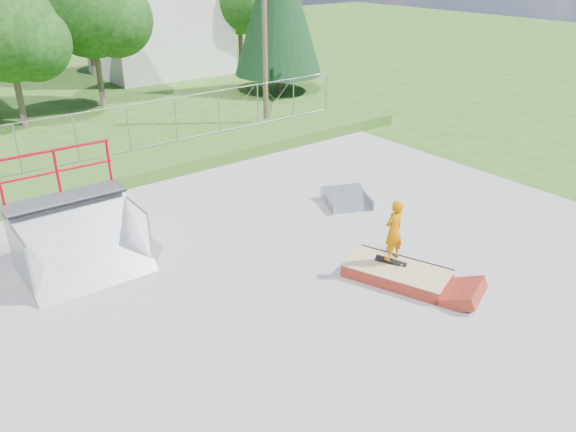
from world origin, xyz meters
The scene contains 16 objects.
ground centered at (0.00, 0.00, 0.00)m, with size 120.00×120.00×0.00m, color #2C5217.
concrete_pad centered at (0.00, 0.00, 0.02)m, with size 20.00×16.00×0.04m, color gray.
grass_berm centered at (0.00, 9.50, 0.25)m, with size 24.00×3.00×0.50m, color #2C5217.
grind_box centered at (1.69, -1.72, 0.19)m, with size 2.06×2.82×0.38m.
quarter_pipe centered at (-4.31, 3.55, 1.49)m, with size 2.97×2.52×2.97m, color gray, non-canonical shape.
flat_bank_ramp centered at (3.87, 2.42, 0.21)m, with size 1.37×1.46×0.42m, color gray, non-canonical shape.
skateboard centered at (1.74, -1.46, 0.42)m, with size 0.22×0.80×0.02m, color black.
skater centered at (1.74, -1.46, 1.22)m, with size 0.58×0.38×1.59m, color #C76B00.
chain_link_fence centered at (0.00, 10.50, 1.40)m, with size 20.00×0.06×1.80m, color gray, non-canonical shape.
gable_house centered at (9.00, 26.00, 3.84)m, with size 8.40×6.08×8.94m.
utility_pole centered at (7.50, 12.00, 4.00)m, with size 0.24×0.24×8.00m, color brown.
tree_left_near centered at (-1.75, 17.83, 4.24)m, with size 4.76×4.48×6.65m.
tree_center centered at (2.78, 19.81, 4.85)m, with size 5.44×5.12×7.60m.
tree_right_far centered at (14.27, 23.82, 4.54)m, with size 5.10×4.80×7.12m.
tree_back_mid centered at (5.21, 27.86, 3.63)m, with size 4.08×3.84×5.70m.
conifer_tree centered at (12.00, 17.00, 5.05)m, with size 5.04×5.04×9.10m.
Camera 1 is at (-7.86, -9.61, 7.54)m, focal length 35.00 mm.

